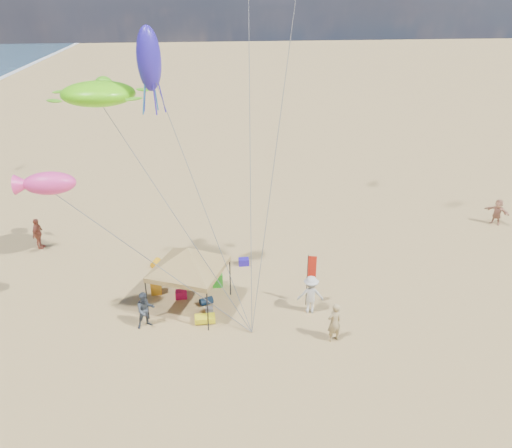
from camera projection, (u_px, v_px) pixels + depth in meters
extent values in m
plane|color=tan|center=(265.00, 339.00, 20.62)|extent=(280.00, 280.00, 0.00)
cylinder|color=black|center=(175.00, 269.00, 24.01)|extent=(0.06, 0.06, 1.92)
cylinder|color=black|center=(230.00, 278.00, 23.27)|extent=(0.06, 0.06, 1.92)
cylinder|color=black|center=(147.00, 301.00, 21.53)|extent=(0.06, 0.06, 1.92)
cylinder|color=black|center=(208.00, 312.00, 20.78)|extent=(0.06, 0.06, 1.92)
cube|color=#9F8147|center=(189.00, 269.00, 21.94)|extent=(3.91, 3.91, 0.23)
pyramid|color=#9F8147|center=(187.00, 248.00, 21.48)|extent=(5.31, 5.31, 0.96)
cylinder|color=black|center=(307.00, 280.00, 22.35)|extent=(0.04, 0.04, 2.67)
cube|color=red|center=(312.00, 269.00, 22.07)|extent=(0.38, 0.11, 1.33)
cube|color=#D61146|center=(181.00, 294.00, 23.36)|extent=(0.54, 0.38, 0.38)
cube|color=#2716B6|center=(244.00, 262.00, 26.19)|extent=(0.54, 0.38, 0.38)
cylinder|color=#0B1C32|center=(206.00, 301.00, 22.87)|extent=(0.69, 0.54, 0.36)
cylinder|color=#EFA20D|center=(156.00, 263.00, 26.10)|extent=(0.54, 0.69, 0.36)
cube|color=green|center=(217.00, 279.00, 24.28)|extent=(0.50, 0.50, 0.70)
cube|color=orange|center=(156.00, 287.00, 23.68)|extent=(0.50, 0.50, 0.70)
cube|color=slate|center=(209.00, 310.00, 22.28)|extent=(0.34, 0.30, 0.28)
cube|color=yellow|center=(205.00, 319.00, 21.61)|extent=(0.90, 0.50, 0.24)
imported|color=tan|center=(334.00, 322.00, 20.21)|extent=(0.77, 0.64, 1.82)
imported|color=#363F4A|center=(145.00, 310.00, 21.07)|extent=(1.01, 0.90, 1.72)
imported|color=silver|center=(311.00, 295.00, 22.02)|extent=(1.28, 0.85, 1.85)
imported|color=#B86046|center=(38.00, 234.00, 27.63)|extent=(0.61, 1.13, 1.84)
imported|color=tan|center=(497.00, 212.00, 30.63)|extent=(1.32, 1.50, 1.64)
ellipsoid|color=#66F80F|center=(98.00, 94.00, 21.09)|extent=(3.72, 3.26, 1.07)
ellipsoid|color=#FF3997|center=(50.00, 183.00, 18.97)|extent=(2.23, 1.57, 0.90)
ellipsoid|color=#2F20BC|center=(149.00, 59.00, 20.08)|extent=(1.33, 1.33, 2.62)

